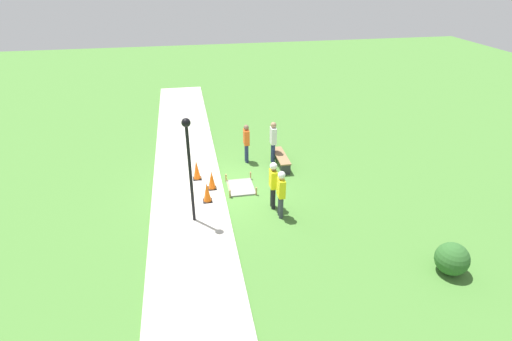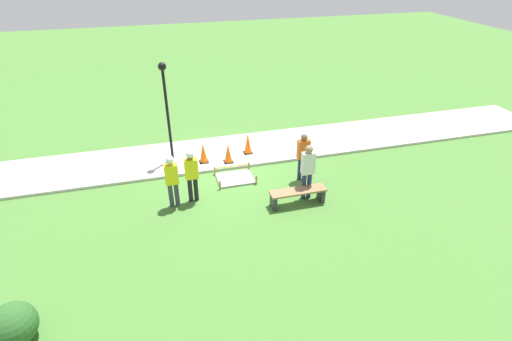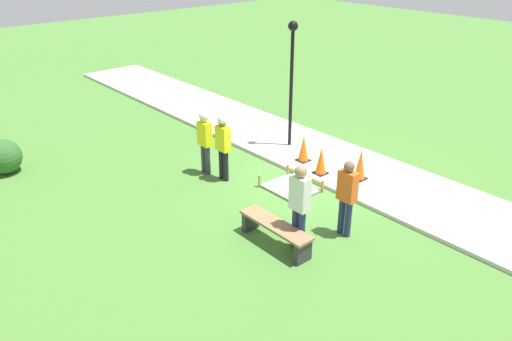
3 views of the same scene
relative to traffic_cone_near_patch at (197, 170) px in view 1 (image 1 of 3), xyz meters
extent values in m
plane|color=#477A33|center=(0.88, 0.94, -0.50)|extent=(60.00, 60.00, 0.00)
cube|color=#BCB7AD|center=(0.88, -0.40, -0.45)|extent=(28.00, 2.67, 0.10)
cube|color=gray|center=(0.87, 1.62, -0.47)|extent=(1.25, 0.99, 0.06)
cube|color=tan|center=(0.25, 1.12, -0.34)|extent=(0.05, 0.05, 0.32)
cube|color=tan|center=(1.50, 1.12, -0.34)|extent=(0.05, 0.05, 0.32)
cube|color=tan|center=(0.25, 2.12, -0.34)|extent=(0.05, 0.05, 0.32)
cube|color=tan|center=(1.50, 2.12, -0.34)|extent=(0.05, 0.05, 0.32)
cube|color=yellow|center=(0.87, 1.12, -0.26)|extent=(1.25, 0.00, 0.04)
cube|color=black|center=(0.00, 0.00, -0.39)|extent=(0.34, 0.34, 0.02)
cone|color=orange|center=(0.00, 0.00, 0.02)|extent=(0.29, 0.29, 0.79)
cube|color=black|center=(0.87, 0.52, -0.39)|extent=(0.34, 0.34, 0.02)
cone|color=orange|center=(0.87, 0.52, -0.02)|extent=(0.29, 0.29, 0.73)
cube|color=black|center=(1.75, 0.27, -0.39)|extent=(0.34, 0.34, 0.02)
cone|color=orange|center=(1.75, 0.27, -0.01)|extent=(0.29, 0.29, 0.73)
cube|color=#2D2D33|center=(-1.47, 3.60, -0.28)|extent=(0.12, 0.40, 0.45)
cube|color=#2D2D33|center=(0.11, 3.60, -0.28)|extent=(0.12, 0.40, 0.45)
cube|color=olive|center=(-0.68, 3.60, -0.03)|extent=(1.78, 0.44, 0.06)
cylinder|color=black|center=(2.34, 2.54, -0.09)|extent=(0.14, 0.14, 0.83)
cylinder|color=black|center=(2.52, 2.54, -0.09)|extent=(0.14, 0.14, 0.83)
cube|color=yellow|center=(2.43, 2.54, 0.65)|extent=(0.40, 0.22, 0.66)
sphere|color=brown|center=(2.43, 2.54, 1.09)|extent=(0.22, 0.22, 0.22)
sphere|color=white|center=(2.43, 2.54, 1.15)|extent=(0.26, 0.26, 0.26)
cylinder|color=#383D47|center=(2.95, 2.67, -0.10)|extent=(0.14, 0.14, 0.81)
cylinder|color=#383D47|center=(3.13, 2.67, -0.10)|extent=(0.14, 0.14, 0.81)
cube|color=yellow|center=(3.04, 2.67, 0.63)|extent=(0.40, 0.22, 0.64)
sphere|color=tan|center=(3.04, 2.67, 1.06)|extent=(0.22, 0.22, 0.22)
sphere|color=white|center=(3.04, 2.67, 1.12)|extent=(0.25, 0.25, 0.25)
cylinder|color=navy|center=(-1.44, 2.22, -0.09)|extent=(0.14, 0.14, 0.83)
cylinder|color=navy|center=(-1.26, 2.22, -0.09)|extent=(0.14, 0.14, 0.83)
cube|color=#E55B1E|center=(-1.35, 2.22, 0.66)|extent=(0.40, 0.22, 0.66)
sphere|color=brown|center=(-1.35, 2.22, 1.10)|extent=(0.23, 0.23, 0.23)
cylinder|color=navy|center=(-1.16, 3.33, -0.05)|extent=(0.14, 0.14, 0.90)
cylinder|color=navy|center=(-0.98, 3.33, -0.05)|extent=(0.14, 0.14, 0.90)
cube|color=silver|center=(-1.07, 3.33, 0.76)|extent=(0.40, 0.22, 0.72)
sphere|color=#A37A5B|center=(-1.07, 3.33, 1.24)|extent=(0.24, 0.24, 0.24)
cylinder|color=black|center=(2.83, -0.25, 1.28)|extent=(0.10, 0.10, 3.37)
sphere|color=black|center=(2.83, -0.25, 3.07)|extent=(0.28, 0.28, 0.28)
sphere|color=#2D6028|center=(6.60, 6.71, -0.04)|extent=(0.93, 0.93, 0.93)
camera|label=1|loc=(14.12, -0.25, 7.33)|focal=28.00mm
camera|label=2|loc=(3.31, 13.22, 6.69)|focal=28.00mm
camera|label=3|loc=(-6.98, 9.59, 5.34)|focal=35.00mm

